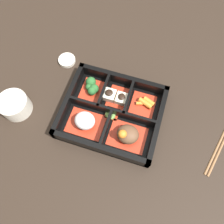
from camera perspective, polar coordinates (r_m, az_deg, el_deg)
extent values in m
plane|color=black|center=(0.67, 0.00, -0.84)|extent=(3.00, 3.00, 0.00)
cube|color=black|center=(0.66, 0.00, -0.67)|extent=(0.29, 0.24, 0.01)
cube|color=black|center=(0.70, 2.89, 8.29)|extent=(0.29, 0.01, 0.05)
cube|color=black|center=(0.61, -3.30, -9.49)|extent=(0.29, 0.01, 0.05)
cube|color=black|center=(0.64, 11.68, -3.41)|extent=(0.01, 0.24, 0.05)
cube|color=black|center=(0.68, -11.12, 3.21)|extent=(0.01, 0.24, 0.05)
cube|color=black|center=(0.64, -0.10, -0.32)|extent=(0.26, 0.01, 0.05)
cube|color=black|center=(0.66, 4.21, 3.09)|extent=(0.01, 0.11, 0.05)
cube|color=black|center=(0.67, -2.20, 4.90)|extent=(0.01, 0.11, 0.05)
cube|color=black|center=(0.63, -1.55, -4.50)|extent=(0.01, 0.10, 0.05)
cube|color=#B22D19|center=(0.63, 4.02, -6.40)|extent=(0.11, 0.08, 0.01)
ellipsoid|color=brown|center=(0.61, 4.15, -5.81)|extent=(0.06, 0.06, 0.04)
sphere|color=orange|center=(0.59, 2.75, -5.76)|extent=(0.02, 0.02, 0.02)
cube|color=#B22D19|center=(0.65, -6.85, -3.11)|extent=(0.11, 0.08, 0.01)
ellipsoid|color=silver|center=(0.62, -7.12, -2.27)|extent=(0.06, 0.05, 0.05)
cube|color=#B22D19|center=(0.67, 7.92, 1.47)|extent=(0.07, 0.09, 0.01)
cylinder|color=orange|center=(0.67, 9.62, 2.78)|extent=(0.04, 0.03, 0.01)
cylinder|color=orange|center=(0.67, 7.81, 2.27)|extent=(0.04, 0.02, 0.01)
cylinder|color=orange|center=(0.67, 8.70, 2.29)|extent=(0.05, 0.03, 0.02)
cube|color=#B22D19|center=(0.68, 0.94, 3.48)|extent=(0.06, 0.09, 0.01)
cube|color=beige|center=(0.67, 2.49, 3.51)|extent=(0.03, 0.04, 0.02)
ellipsoid|color=black|center=(0.65, 2.54, 4.05)|extent=(0.02, 0.02, 0.01)
cube|color=beige|center=(0.67, -0.74, 4.48)|extent=(0.04, 0.04, 0.02)
ellipsoid|color=black|center=(0.66, -0.76, 5.09)|extent=(0.02, 0.02, 0.01)
cube|color=#B22D19|center=(0.69, -5.51, 5.28)|extent=(0.06, 0.09, 0.01)
sphere|color=#265B28|center=(0.69, -6.00, 6.52)|extent=(0.02, 0.02, 0.02)
sphere|color=#265B28|center=(0.69, -5.55, 7.84)|extent=(0.03, 0.03, 0.03)
sphere|color=#265B28|center=(0.68, -4.70, 6.12)|extent=(0.03, 0.03, 0.03)
sphere|color=#265B28|center=(0.68, -5.26, 5.51)|extent=(0.03, 0.03, 0.03)
sphere|color=#265B28|center=(0.68, -5.30, 5.50)|extent=(0.03, 0.03, 0.03)
cube|color=#B22D19|center=(0.66, -0.22, -0.68)|extent=(0.04, 0.04, 0.01)
cylinder|color=#75A84C|center=(0.65, -0.89, -0.66)|extent=(0.02, 0.02, 0.01)
cylinder|color=#75A84C|center=(0.65, -0.12, -0.13)|extent=(0.02, 0.02, 0.00)
cylinder|color=#75A84C|center=(0.65, -0.15, -0.92)|extent=(0.03, 0.03, 0.01)
cylinder|color=beige|center=(0.71, -24.01, 1.62)|extent=(0.09, 0.09, 0.05)
cylinder|color=#597A38|center=(0.69, -24.73, 2.41)|extent=(0.07, 0.07, 0.01)
cylinder|color=brown|center=(0.71, 26.90, -7.62)|extent=(0.06, 0.20, 0.01)
cylinder|color=brown|center=(0.71, 26.27, -7.28)|extent=(0.06, 0.20, 0.01)
cylinder|color=beige|center=(0.78, -11.68, 13.09)|extent=(0.06, 0.06, 0.01)
cylinder|color=black|center=(0.77, -11.74, 13.26)|extent=(0.04, 0.04, 0.00)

